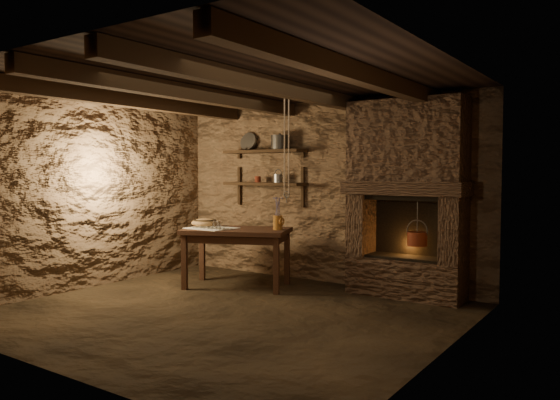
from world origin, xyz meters
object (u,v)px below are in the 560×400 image
Objects in this scene: stoneware_jug at (278,216)px; wooden_bowl at (205,223)px; iron_stockpot at (280,143)px; red_pot at (417,238)px; work_table at (237,256)px.

wooden_bowl is (-1.08, -0.16, -0.14)m from stoneware_jug.
wooden_bowl is 1.51× the size of iron_stockpot.
iron_stockpot is at bearing 46.57° from wooden_bowl.
wooden_bowl is at bearing -167.00° from red_pot.
stoneware_jug is 1.17× the size of wooden_bowl.
red_pot is (1.62, 0.46, -0.21)m from stoneware_jug.
red_pot is at bearing 13.00° from wooden_bowl.
wooden_bowl is 0.65× the size of red_pot.
iron_stockpot reaches higher than work_table.
iron_stockpot is (0.70, 0.74, 1.07)m from wooden_bowl.
red_pot is (2.70, 0.62, -0.08)m from wooden_bowl.
stoneware_jug reaches higher than wooden_bowl.
iron_stockpot reaches higher than red_pot.
red_pot is at bearing -3.44° from iron_stockpot.
iron_stockpot is at bearing 57.83° from work_table.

